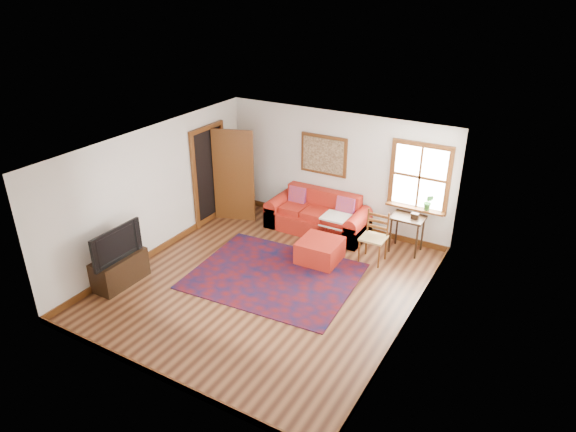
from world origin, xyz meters
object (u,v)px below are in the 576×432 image
Objects in this scene: red_ottoman at (320,251)px; side_table at (408,223)px; ladder_back_chair at (375,235)px; red_leather_sofa at (318,218)px; media_cabinet at (120,270)px.

red_ottoman is 1.80m from side_table.
ladder_back_chair is (-0.42, -0.63, -0.09)m from side_table.
media_cabinet is (-2.07, -3.60, -0.01)m from red_leather_sofa.
red_leather_sofa is 2.17× the size of media_cabinet.
red_leather_sofa is at bearing -178.73° from side_table.
side_table is at bearing 56.39° from ladder_back_chair.
ladder_back_chair reaches higher than red_leather_sofa.
side_table is 0.77m from ladder_back_chair.
side_table reaches higher than red_ottoman.
red_leather_sofa is at bearing 60.07° from media_cabinet.
side_table is at bearing 40.64° from red_ottoman.
red_ottoman is at bearing -61.68° from red_leather_sofa.
side_table is at bearing 1.27° from red_leather_sofa.
side_table is 0.76× the size of media_cabinet.
red_leather_sofa is 2.19× the size of ladder_back_chair.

